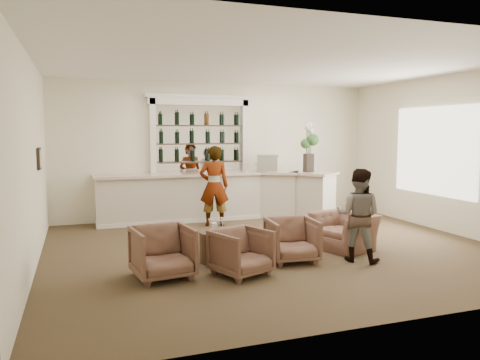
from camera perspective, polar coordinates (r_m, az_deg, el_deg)
name	(u,v)px	position (r m, az deg, el deg)	size (l,w,h in m)	color
ground	(274,248)	(8.64, 4.19, -8.31)	(8.00, 8.00, 0.00)	#4E3D27
room_shell	(268,120)	(9.09, 3.46, 7.30)	(8.04, 7.02, 3.32)	#EEE6C6
bar_counter	(219,196)	(11.24, -2.62, -1.97)	(5.72, 1.80, 1.14)	beige
back_bar_alcove	(200,135)	(11.44, -4.87, 5.48)	(2.64, 0.25, 3.00)	white
cocktail_table	(218,247)	(7.72, -2.69, -8.11)	(0.62, 0.62, 0.50)	#452F1E
sommelier	(214,186)	(10.48, -3.18, -0.74)	(0.66, 0.43, 1.81)	gray
guest	(358,215)	(7.90, 14.21, -4.16)	(0.74, 0.58, 1.53)	gray
armchair_left	(163,252)	(6.94, -9.41, -8.69)	(0.82, 0.84, 0.76)	brown
armchair_center	(241,252)	(7.00, 0.16, -8.80)	(0.74, 0.76, 0.69)	brown
armchair_right	(292,240)	(7.76, 6.35, -7.25)	(0.76, 0.79, 0.71)	brown
armchair_far	(344,231)	(8.71, 12.57, -6.12)	(1.00, 0.87, 0.65)	brown
espresso_machine	(267,163)	(11.49, 3.27, 2.09)	(0.48, 0.40, 0.42)	silver
flower_vase	(309,145)	(11.47, 8.38, 4.29)	(0.31, 0.31, 1.18)	black
wine_glass_bar_left	(247,167)	(11.42, 0.86, 1.55)	(0.07, 0.07, 0.21)	white
wine_glass_bar_right	(256,167)	(11.50, 1.95, 1.57)	(0.07, 0.07, 0.21)	white
wine_glass_tbl_a	(210,225)	(7.64, -3.63, -5.54)	(0.07, 0.07, 0.21)	white
wine_glass_tbl_b	(222,224)	(7.75, -2.15, -5.37)	(0.07, 0.07, 0.21)	white
wine_glass_tbl_c	(223,227)	(7.53, -2.12, -5.70)	(0.07, 0.07, 0.21)	white
napkin_holder	(214,226)	(7.78, -3.13, -5.66)	(0.08, 0.08, 0.12)	white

